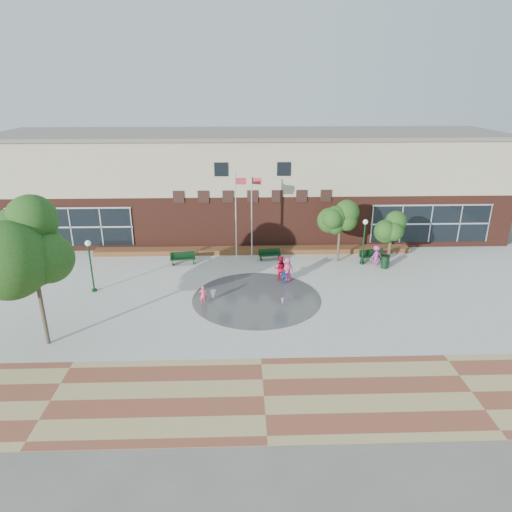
{
  "coord_description": "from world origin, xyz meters",
  "views": [
    {
      "loc": [
        -0.91,
        -23.91,
        13.21
      ],
      "look_at": [
        0.0,
        4.0,
        2.6
      ],
      "focal_mm": 32.0,
      "sensor_mm": 36.0,
      "label": 1
    }
  ],
  "objects_px": {
    "trash_can": "(385,262)",
    "tree_big_left": "(30,242)",
    "child_splash": "(203,295)",
    "bench_left": "(183,261)",
    "flagpole_right": "(252,213)",
    "flagpole_left": "(236,216)"
  },
  "relations": [
    {
      "from": "flagpole_left",
      "to": "bench_left",
      "type": "bearing_deg",
      "value": 173.6
    },
    {
      "from": "flagpole_right",
      "to": "tree_big_left",
      "type": "distance_m",
      "value": 16.65
    },
    {
      "from": "bench_left",
      "to": "child_splash",
      "type": "height_order",
      "value": "child_splash"
    },
    {
      "from": "flagpole_right",
      "to": "child_splash",
      "type": "relative_size",
      "value": 5.64
    },
    {
      "from": "bench_left",
      "to": "tree_big_left",
      "type": "relative_size",
      "value": 0.24
    },
    {
      "from": "flagpole_right",
      "to": "bench_left",
      "type": "relative_size",
      "value": 3.54
    },
    {
      "from": "flagpole_right",
      "to": "child_splash",
      "type": "distance_m",
      "value": 8.88
    },
    {
      "from": "trash_can",
      "to": "child_splash",
      "type": "bearing_deg",
      "value": -157.21
    },
    {
      "from": "flagpole_right",
      "to": "trash_can",
      "type": "xyz_separation_m",
      "value": [
        10.04,
        -1.93,
        -3.41
      ]
    },
    {
      "from": "trash_can",
      "to": "child_splash",
      "type": "distance_m",
      "value": 14.49
    },
    {
      "from": "trash_can",
      "to": "tree_big_left",
      "type": "relative_size",
      "value": 0.13
    },
    {
      "from": "flagpole_right",
      "to": "trash_can",
      "type": "bearing_deg",
      "value": 11.1
    },
    {
      "from": "child_splash",
      "to": "trash_can",
      "type": "bearing_deg",
      "value": -160.21
    },
    {
      "from": "flagpole_left",
      "to": "tree_big_left",
      "type": "height_order",
      "value": "tree_big_left"
    },
    {
      "from": "flagpole_right",
      "to": "trash_can",
      "type": "distance_m",
      "value": 10.78
    },
    {
      "from": "flagpole_left",
      "to": "bench_left",
      "type": "distance_m",
      "value": 5.67
    },
    {
      "from": "flagpole_left",
      "to": "tree_big_left",
      "type": "relative_size",
      "value": 0.89
    },
    {
      "from": "flagpole_left",
      "to": "bench_left",
      "type": "relative_size",
      "value": 3.66
    },
    {
      "from": "bench_left",
      "to": "flagpole_left",
      "type": "bearing_deg",
      "value": -18.21
    },
    {
      "from": "bench_left",
      "to": "trash_can",
      "type": "xyz_separation_m",
      "value": [
        15.45,
        -1.26,
        0.21
      ]
    },
    {
      "from": "flagpole_left",
      "to": "tree_big_left",
      "type": "distance_m",
      "value": 14.85
    },
    {
      "from": "flagpole_left",
      "to": "flagpole_right",
      "type": "distance_m",
      "value": 1.8
    }
  ]
}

